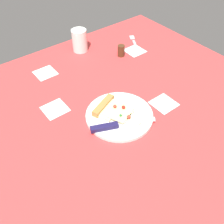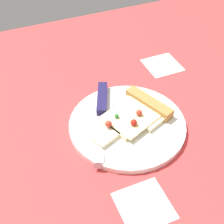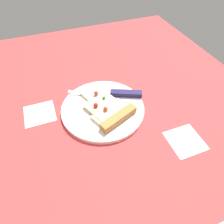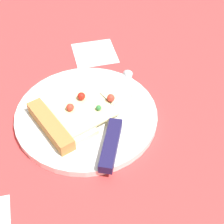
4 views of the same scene
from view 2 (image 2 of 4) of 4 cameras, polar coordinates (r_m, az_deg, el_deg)
ground_plane at (r=66.80cm, az=6.57°, el=-7.42°), size 119.56×119.56×3.00cm
plate at (r=68.98cm, az=2.76°, el=-2.28°), size 25.19×25.19×1.30cm
pizza_slice at (r=69.30cm, az=4.24°, el=-0.39°), size 14.40×19.05×2.70cm
knife at (r=69.82cm, az=-1.90°, el=-0.09°), size 22.82×11.57×2.45cm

